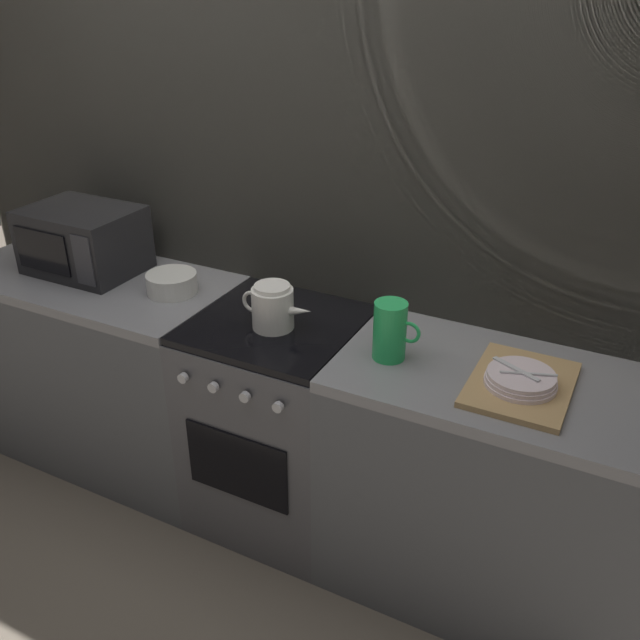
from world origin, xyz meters
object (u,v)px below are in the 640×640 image
object	(u,v)px
pitcher	(390,331)
dish_pile	(521,382)
kettle	(273,307)
mixing_bowl	(172,283)
microwave	(84,240)
stove_unit	(279,422)

from	to	relation	value
pitcher	dish_pile	distance (m)	0.44
kettle	dish_pile	xyz separation A→B (m)	(0.88, 0.00, -0.06)
mixing_bowl	pitcher	world-z (taller)	pitcher
pitcher	microwave	bearing A→B (deg)	176.32
kettle	pitcher	distance (m)	0.45
mixing_bowl	dish_pile	size ratio (longest dim) A/B	0.50
microwave	dish_pile	xyz separation A→B (m)	(1.85, -0.08, -0.11)
microwave	kettle	distance (m)	0.98
dish_pile	kettle	bearing A→B (deg)	-179.79
stove_unit	mixing_bowl	size ratio (longest dim) A/B	4.50
microwave	dish_pile	bearing A→B (deg)	-2.53
kettle	dish_pile	size ratio (longest dim) A/B	0.71
kettle	mixing_bowl	xyz separation A→B (m)	(-0.51, 0.07, -0.04)
dish_pile	microwave	bearing A→B (deg)	177.47
pitcher	dish_pile	xyz separation A→B (m)	(0.43, 0.01, -0.08)
stove_unit	microwave	size ratio (longest dim) A/B	1.96
kettle	pitcher	xyz separation A→B (m)	(0.45, -0.01, 0.02)
microwave	pitcher	bearing A→B (deg)	-3.68
microwave	kettle	bearing A→B (deg)	-4.99
mixing_bowl	stove_unit	bearing A→B (deg)	-3.57
kettle	mixing_bowl	bearing A→B (deg)	172.16
microwave	mixing_bowl	distance (m)	0.47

